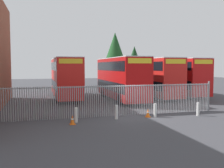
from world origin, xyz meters
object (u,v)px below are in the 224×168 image
object	(u,v)px
double_decker_bus_behind_fence_right	(176,75)
double_decker_bus_far_back	(65,76)
bollard_center_front	(116,112)
bollard_far_right	(198,109)
bollard_near_right	(155,110)
bollard_near_left	(76,115)
traffic_cone_mid_forecourt	(72,120)
double_decker_bus_near_gate	(120,77)
traffic_cone_by_gate	(148,113)
double_decker_bus_behind_fence_left	(152,76)

from	to	relation	value
double_decker_bus_behind_fence_right	double_decker_bus_far_back	size ratio (longest dim) A/B	1.00
bollard_center_front	bollard_far_right	xyz separation A→B (m)	(5.95, -0.46, 0.00)
double_decker_bus_behind_fence_right	bollard_near_right	xyz separation A→B (m)	(-8.48, -11.96, -1.95)
bollard_far_right	bollard_near_left	bearing A→B (deg)	178.65
double_decker_bus_far_back	bollard_far_right	world-z (taller)	double_decker_bus_far_back
bollard_near_left	bollard_center_front	world-z (taller)	same
bollard_center_front	traffic_cone_mid_forecourt	distance (m)	3.13
double_decker_bus_near_gate	bollard_near_right	size ratio (longest dim) A/B	11.38
bollard_far_right	double_decker_bus_behind_fence_right	bearing A→B (deg)	66.70
double_decker_bus_far_back	traffic_cone_mid_forecourt	world-z (taller)	double_decker_bus_far_back
bollard_far_right	bollard_center_front	bearing A→B (deg)	175.57
traffic_cone_by_gate	double_decker_bus_near_gate	bearing A→B (deg)	84.25
bollard_center_front	traffic_cone_mid_forecourt	size ratio (longest dim) A/B	1.61
bollard_near_right	traffic_cone_by_gate	world-z (taller)	bollard_near_right
double_decker_bus_behind_fence_left	double_decker_bus_far_back	bearing A→B (deg)	172.21
double_decker_bus_far_back	bollard_center_front	size ratio (longest dim) A/B	11.38
double_decker_bus_behind_fence_right	bollard_far_right	distance (m)	13.57
double_decker_bus_behind_fence_left	traffic_cone_by_gate	size ratio (longest dim) A/B	18.32
double_decker_bus_behind_fence_left	bollard_center_front	world-z (taller)	double_decker_bus_behind_fence_left
double_decker_bus_behind_fence_left	double_decker_bus_behind_fence_right	world-z (taller)	same
bollard_center_front	double_decker_bus_near_gate	bearing A→B (deg)	70.81
bollard_center_front	traffic_cone_by_gate	bearing A→B (deg)	2.01
double_decker_bus_far_back	bollard_near_right	world-z (taller)	double_decker_bus_far_back
bollard_center_front	bollard_near_right	size ratio (longest dim) A/B	1.00
double_decker_bus_behind_fence_left	bollard_near_left	size ratio (longest dim) A/B	11.38
double_decker_bus_far_back	bollard_near_left	size ratio (longest dim) A/B	11.38
double_decker_bus_behind_fence_left	double_decker_bus_behind_fence_right	distance (m)	3.72
double_decker_bus_near_gate	traffic_cone_mid_forecourt	bearing A→B (deg)	-121.79
bollard_near_left	traffic_cone_by_gate	world-z (taller)	bollard_near_left
traffic_cone_by_gate	bollard_near_left	bearing A→B (deg)	-176.18
double_decker_bus_behind_fence_left	bollard_far_right	bearing A→B (deg)	-98.27
traffic_cone_by_gate	traffic_cone_mid_forecourt	world-z (taller)	same
traffic_cone_by_gate	traffic_cone_mid_forecourt	size ratio (longest dim) A/B	1.00
double_decker_bus_behind_fence_right	traffic_cone_mid_forecourt	bearing A→B (deg)	-138.46
double_decker_bus_near_gate	bollard_near_right	xyz separation A→B (m)	(-0.47, -9.43, -1.95)
double_decker_bus_near_gate	double_decker_bus_behind_fence_right	size ratio (longest dim) A/B	1.00
bollard_near_left	bollard_near_right	xyz separation A→B (m)	(5.51, 0.17, 0.00)
bollard_near_left	traffic_cone_mid_forecourt	size ratio (longest dim) A/B	1.61
bollard_near_left	traffic_cone_mid_forecourt	world-z (taller)	bollard_near_left
double_decker_bus_near_gate	traffic_cone_mid_forecourt	size ratio (longest dim) A/B	18.32
double_decker_bus_behind_fence_right	double_decker_bus_far_back	bearing A→B (deg)	177.66
double_decker_bus_behind_fence_right	double_decker_bus_behind_fence_left	bearing A→B (deg)	-167.69
double_decker_bus_behind_fence_left	bollard_near_right	size ratio (longest dim) A/B	11.38
double_decker_bus_far_back	bollard_far_right	xyz separation A→B (m)	(8.12, -12.88, -1.95)
bollard_center_front	traffic_cone_mid_forecourt	bearing A→B (deg)	-165.48
bollard_near_right	traffic_cone_by_gate	bearing A→B (deg)	159.91
double_decker_bus_near_gate	double_decker_bus_behind_fence_right	distance (m)	8.39
bollard_center_front	bollard_near_right	xyz separation A→B (m)	(2.78, -0.09, 0.00)
double_decker_bus_behind_fence_right	bollard_far_right	size ratio (longest dim) A/B	11.38
double_decker_bus_behind_fence_left	traffic_cone_by_gate	xyz separation A→B (m)	(-5.31, -11.00, -2.13)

